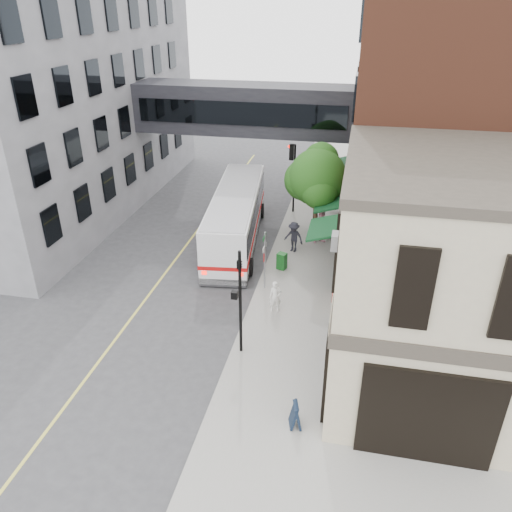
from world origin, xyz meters
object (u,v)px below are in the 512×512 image
at_px(sandwich_board, 295,415).
at_px(pedestrian_a, 275,297).
at_px(newspaper_box, 282,261).
at_px(pedestrian_b, 322,227).
at_px(bus, 236,215).
at_px(pedestrian_c, 294,237).

bearing_deg(sandwich_board, pedestrian_a, 90.36).
bearing_deg(sandwich_board, newspaper_box, 86.50).
height_order(newspaper_box, sandwich_board, sandwich_board).
bearing_deg(pedestrian_b, newspaper_box, -144.96).
xyz_separation_m(bus, sandwich_board, (5.35, -13.67, -1.04)).
relative_size(bus, pedestrian_b, 5.85).
xyz_separation_m(pedestrian_b, pedestrian_c, (-1.42, -1.45, -0.08)).
distance_m(bus, newspaper_box, 4.57).
distance_m(pedestrian_c, sandwich_board, 12.87).
bearing_deg(pedestrian_a, sandwich_board, -91.12).
distance_m(bus, pedestrian_b, 4.99).
bearing_deg(pedestrian_a, bus, 100.08).
xyz_separation_m(bus, pedestrian_c, (3.51, -0.93, -0.63)).
bearing_deg(pedestrian_c, bus, -174.90).
height_order(bus, pedestrian_a, bus).
xyz_separation_m(pedestrian_b, sandwich_board, (0.42, -14.18, -0.49)).
xyz_separation_m(bus, newspaper_box, (3.20, -3.09, -1.06)).
distance_m(bus, pedestrian_c, 3.68).
bearing_deg(pedestrian_a, pedestrian_c, 73.80).
distance_m(pedestrian_b, pedestrian_c, 2.03).
relative_size(pedestrian_b, sandwich_board, 2.04).
bearing_deg(pedestrian_b, pedestrian_c, -163.79).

